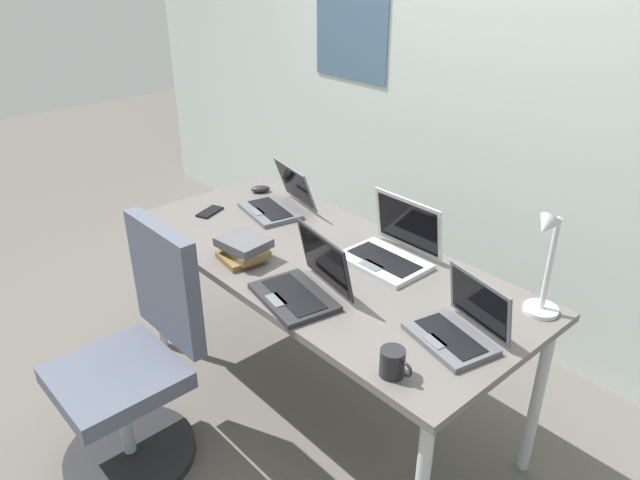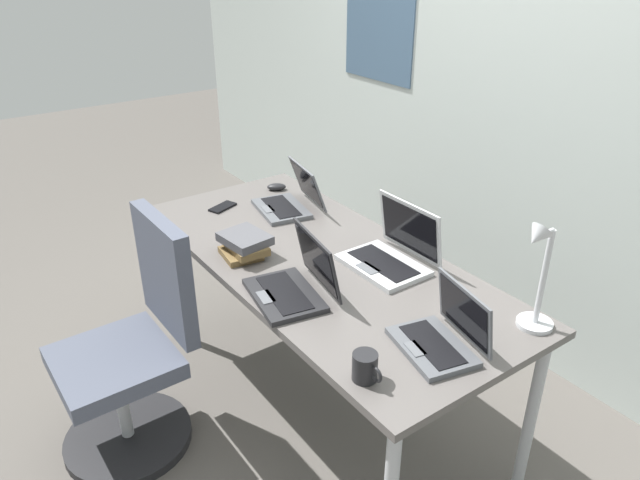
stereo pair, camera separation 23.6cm
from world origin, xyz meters
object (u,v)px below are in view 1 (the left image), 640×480
Objects in this scene: laptop_back_left at (303,285)px; office_chair at (136,372)px; book_stack at (243,249)px; laptop_near_mouse at (459,327)px; coffee_mug at (393,363)px; laptop_far_corner at (391,250)px; cell_phone at (210,212)px; desk_lamp at (545,265)px; computer_mouse at (261,189)px; laptop_front_right at (278,202)px.

laptop_back_left reaches higher than office_chair.
laptop_near_mouse is at bearing 13.03° from book_stack.
book_stack is 1.88× the size of coffee_mug.
cell_phone is at bearing -161.80° from laptop_far_corner.
laptop_far_corner is at bearing 132.39° from coffee_mug.
desk_lamp is 1.13m from book_stack.
laptop_back_left is 2.63× the size of cell_phone.
office_chair is at bearing -143.98° from laptop_near_mouse.
laptop_far_corner is 1.06× the size of laptop_near_mouse.
laptop_back_left is 1.68× the size of book_stack.
desk_lamp reaches higher than computer_mouse.
laptop_near_mouse reaches higher than coffee_mug.
cell_phone is 1.37m from coffee_mug.
laptop_near_mouse is 2.80× the size of coffee_mug.
laptop_back_left is at bearing -158.34° from laptop_near_mouse.
laptop_back_left is at bearing -30.86° from cell_phone.
desk_lamp is at bearing 78.74° from coffee_mug.
cell_phone is 0.64× the size of book_stack.
desk_lamp is 2.94× the size of cell_phone.
office_chair is (-0.96, -0.70, -0.38)m from laptop_near_mouse.
laptop_far_corner reaches higher than book_stack.
laptop_far_corner is 0.93m from cell_phone.
laptop_back_left is (0.65, -0.40, 0.00)m from laptop_front_right.
book_stack is at bearing 174.51° from coffee_mug.
cell_phone is 0.50m from book_stack.
laptop_far_corner is at bearing -2.98° from cell_phone.
office_chair is at bearing -97.08° from book_stack.
desk_lamp is 1.53m from computer_mouse.
book_stack is (0.48, -0.14, 0.04)m from cell_phone.
computer_mouse is 1.51m from coffee_mug.
coffee_mug is (-0.02, -0.29, 0.00)m from laptop_near_mouse.
laptop_front_right is 1.25m from coffee_mug.
computer_mouse is (-1.42, 0.27, -0.03)m from laptop_near_mouse.
computer_mouse is at bearing 169.29° from laptop_near_mouse.
coffee_mug is 1.09m from office_chair.
laptop_front_right is 3.05× the size of coffee_mug.
coffee_mug is at bearing 23.35° from office_chair.
laptop_far_corner is at bearing 28.44° from computer_mouse.
desk_lamp is 0.63m from coffee_mug.
cell_phone is at bearing 163.23° from book_stack.
laptop_far_corner is 0.44m from laptop_back_left.
computer_mouse is (-0.93, 0.04, -0.03)m from laptop_far_corner.
laptop_far_corner is 0.34× the size of office_chair.
cell_phone is 1.20× the size of coffee_mug.
book_stack is 0.22× the size of office_chair.
book_stack is at bearing -132.84° from laptop_far_corner.
laptop_near_mouse is (0.52, 0.21, -0.00)m from laptop_back_left.
laptop_front_right reaches higher than laptop_near_mouse.
cell_phone is at bearing -51.08° from computer_mouse.
office_chair is (0.42, -0.63, -0.35)m from cell_phone.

